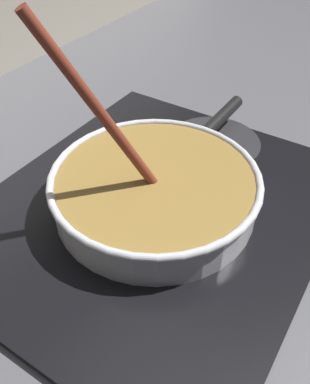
# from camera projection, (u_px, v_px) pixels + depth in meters

# --- Properties ---
(ground) EXTENTS (2.40, 1.60, 0.04)m
(ground) POSITION_uv_depth(u_px,v_px,m) (294.00, 276.00, 0.57)
(ground) COLOR #4C4C51
(hob_plate) EXTENTS (0.56, 0.48, 0.01)m
(hob_plate) POSITION_uv_depth(u_px,v_px,m) (155.00, 209.00, 0.63)
(hob_plate) COLOR black
(hob_plate) RESTS_ON ground
(burner_ring) EXTENTS (0.19, 0.19, 0.01)m
(burner_ring) POSITION_uv_depth(u_px,v_px,m) (155.00, 204.00, 0.62)
(burner_ring) COLOR #592D0C
(burner_ring) RESTS_ON hob_plate
(spare_burner) EXTENTS (0.17, 0.17, 0.01)m
(spare_burner) POSITION_uv_depth(u_px,v_px,m) (214.00, 142.00, 0.75)
(spare_burner) COLOR #262628
(spare_burner) RESTS_ON hob_plate
(cooking_pan) EXTENTS (0.44, 0.31, 0.31)m
(cooking_pan) POSITION_uv_depth(u_px,v_px,m) (155.00, 189.00, 0.61)
(cooking_pan) COLOR silver
(cooking_pan) RESTS_ON hob_plate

